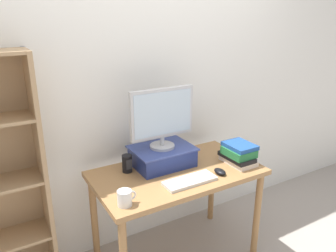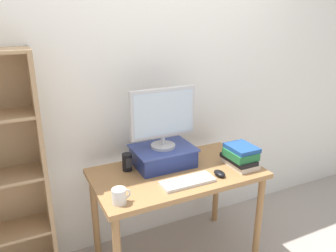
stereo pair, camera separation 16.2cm
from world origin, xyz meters
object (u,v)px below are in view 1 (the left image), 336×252
object	(u,v)px
desk	(177,182)
keyboard	(190,181)
riser_box	(162,155)
desk_speaker	(127,163)
computer_monitor	(162,116)
book_stack	(238,154)
coffee_mug	(125,198)
computer_mouse	(220,172)

from	to	relation	value
desk	keyboard	distance (m)	0.22
riser_box	desk_speaker	xyz separation A→B (m)	(-0.27, 0.03, -0.01)
computer_monitor	book_stack	size ratio (longest dim) A/B	1.85
coffee_mug	computer_mouse	bearing A→B (deg)	2.45
riser_box	coffee_mug	xyz separation A→B (m)	(-0.45, -0.36, -0.03)
riser_box	book_stack	bearing A→B (deg)	-27.96
computer_mouse	book_stack	world-z (taller)	book_stack
book_stack	computer_monitor	bearing A→B (deg)	152.17
computer_mouse	desk_speaker	world-z (taller)	desk_speaker
computer_monitor	computer_mouse	xyz separation A→B (m)	(0.28, -0.33, -0.36)
book_stack	coffee_mug	size ratio (longest dim) A/B	2.27
book_stack	coffee_mug	world-z (taller)	book_stack
coffee_mug	desk_speaker	bearing A→B (deg)	64.78
book_stack	desk_speaker	size ratio (longest dim) A/B	2.08
keyboard	coffee_mug	distance (m)	0.48
desk	computer_mouse	size ratio (longest dim) A/B	11.48
desk	computer_mouse	bearing A→B (deg)	-39.50
desk	book_stack	world-z (taller)	book_stack
desk	desk_speaker	distance (m)	0.39
computer_monitor	desk_speaker	world-z (taller)	computer_monitor
computer_monitor	computer_mouse	bearing A→B (deg)	-50.08
riser_box	desk	bearing A→B (deg)	-72.81
computer_monitor	keyboard	bearing A→B (deg)	-85.20
riser_box	book_stack	world-z (taller)	book_stack
desk	computer_monitor	xyz separation A→B (m)	(-0.04, 0.14, 0.47)
desk_speaker	coffee_mug	bearing A→B (deg)	-115.22
coffee_mug	riser_box	bearing A→B (deg)	38.72
desk	desk_speaker	world-z (taller)	desk_speaker
computer_monitor	desk	bearing A→B (deg)	-72.64
riser_box	computer_mouse	size ratio (longest dim) A/B	4.26
riser_box	keyboard	distance (m)	0.33
computer_mouse	book_stack	xyz separation A→B (m)	(0.22, 0.07, 0.06)
book_stack	desk_speaker	world-z (taller)	book_stack
desk	keyboard	xyz separation A→B (m)	(-0.02, -0.19, 0.11)
desk	riser_box	xyz separation A→B (m)	(-0.04, 0.14, 0.17)
book_stack	desk_speaker	bearing A→B (deg)	159.14
computer_monitor	coffee_mug	size ratio (longest dim) A/B	4.20
computer_monitor	desk_speaker	xyz separation A→B (m)	(-0.27, 0.03, -0.32)
computer_mouse	coffee_mug	distance (m)	0.73
desk	keyboard	size ratio (longest dim) A/B	3.28
desk	keyboard	bearing A→B (deg)	-94.83
riser_box	book_stack	size ratio (longest dim) A/B	1.67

